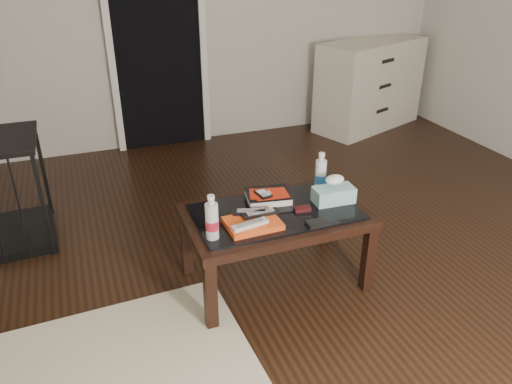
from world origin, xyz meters
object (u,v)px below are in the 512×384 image
coffee_table (276,221)px  water_bottle_left (212,217)px  dresser (370,85)px  water_bottle_right (321,172)px  tissue_box (334,195)px  textbook (268,196)px

coffee_table → water_bottle_left: (-0.40, -0.14, 0.18)m
dresser → water_bottle_left: (-2.39, -2.33, 0.13)m
water_bottle_right → tissue_box: bearing=-89.7°
textbook → tissue_box: 0.37m
coffee_table → dresser: size_ratio=0.77×
coffee_table → water_bottle_left: water_bottle_left is taller
coffee_table → textbook: size_ratio=4.00×
water_bottle_left → textbook: bearing=34.0°
coffee_table → dresser: dresser is taller
coffee_table → water_bottle_right: (0.35, 0.15, 0.18)m
coffee_table → tissue_box: size_ratio=4.35×
dresser → textbook: bearing=-154.6°
water_bottle_right → tissue_box: 0.18m
coffee_table → dresser: bearing=47.8°
coffee_table → water_bottle_left: size_ratio=4.20×
coffee_table → textbook: bearing=85.8°
coffee_table → textbook: (0.01, 0.14, 0.09)m
water_bottle_left → tissue_box: 0.77m
textbook → tissue_box: size_ratio=1.09×
water_bottle_left → tissue_box: water_bottle_left is taller
dresser → textbook: dresser is taller
water_bottle_right → water_bottle_left: bearing=-158.8°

